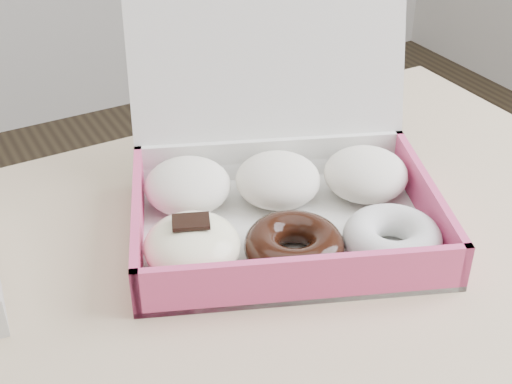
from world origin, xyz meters
TOP-DOWN VIEW (x-y plane):
  - donut_box at (0.17, 0.13)m, footprint 0.41×0.39m

SIDE VIEW (x-z plane):
  - donut_box at x=0.17m, z-range 0.67..0.91m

